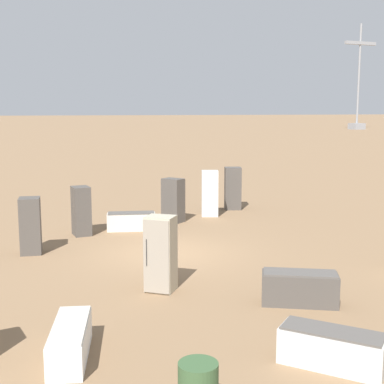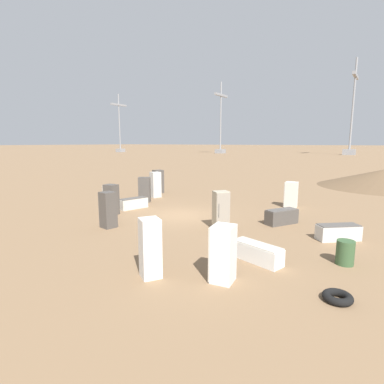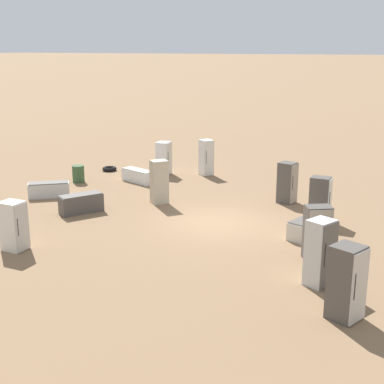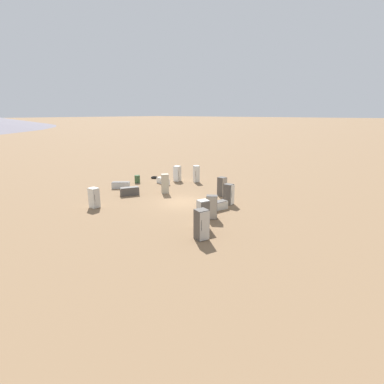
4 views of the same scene
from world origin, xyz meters
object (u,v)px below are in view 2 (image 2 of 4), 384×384
at_px(discarded_fridge_4, 150,248).
at_px(discarded_fridge_9, 338,232).
at_px(power_pylon_1, 351,126).
at_px(discarded_fridge_1, 257,252).
at_px(discarded_fridge_3, 111,200).
at_px(rusty_barrel, 345,252).
at_px(discarded_fridge_0, 221,211).
at_px(scrap_tire, 338,297).
at_px(discarded_fridge_8, 223,254).
at_px(discarded_fridge_10, 291,195).
at_px(discarded_fridge_11, 145,190).
at_px(discarded_fridge_12, 158,182).
at_px(power_pylon_3, 120,134).
at_px(discarded_fridge_5, 133,203).
at_px(power_pylon_2, 221,132).
at_px(discarded_fridge_2, 108,210).
at_px(discarded_fridge_7, 281,217).
at_px(discarded_fridge_6, 155,185).

relative_size(discarded_fridge_4, discarded_fridge_9, 1.04).
height_order(power_pylon_1, discarded_fridge_4, power_pylon_1).
xyz_separation_m(discarded_fridge_1, discarded_fridge_3, (1.98, 9.68, 0.56)).
bearing_deg(discarded_fridge_9, rusty_barrel, -28.30).
xyz_separation_m(discarded_fridge_4, rusty_barrel, (4.41, -4.96, -0.51)).
bearing_deg(discarded_fridge_0, discarded_fridge_1, 86.15).
height_order(power_pylon_1, rusty_barrel, power_pylon_1).
height_order(discarded_fridge_3, scrap_tire, discarded_fridge_3).
height_order(discarded_fridge_0, scrap_tire, discarded_fridge_0).
bearing_deg(discarded_fridge_8, rusty_barrel, -48.57).
relative_size(discarded_fridge_10, discarded_fridge_11, 0.94).
bearing_deg(discarded_fridge_12, power_pylon_3, 68.13).
height_order(discarded_fridge_5, rusty_barrel, rusty_barrel).
height_order(discarded_fridge_5, discarded_fridge_9, discarded_fridge_9).
height_order(discarded_fridge_11, discarded_fridge_12, discarded_fridge_12).
xyz_separation_m(power_pylon_1, discarded_fridge_8, (-106.89, -7.85, -8.85)).
height_order(discarded_fridge_1, discarded_fridge_11, discarded_fridge_11).
xyz_separation_m(power_pylon_2, discarded_fridge_11, (-88.20, -41.05, -7.37)).
distance_m(discarded_fridge_1, discarded_fridge_8, 2.14).
height_order(discarded_fridge_2, discarded_fridge_10, discarded_fridge_2).
relative_size(power_pylon_1, discarded_fridge_9, 17.43).
bearing_deg(discarded_fridge_10, discarded_fridge_7, -172.97).
bearing_deg(power_pylon_1, power_pylon_3, 103.94).
distance_m(discarded_fridge_6, discarded_fridge_11, 1.95).
bearing_deg(discarded_fridge_9, power_pylon_1, 145.65).
relative_size(discarded_fridge_3, discarded_fridge_12, 0.92).
bearing_deg(discarded_fridge_0, power_pylon_1, -137.70).
bearing_deg(discarded_fridge_4, power_pylon_3, 79.71).
height_order(power_pylon_2, discarded_fridge_7, power_pylon_2).
xyz_separation_m(discarded_fridge_1, discarded_fridge_8, (-2.04, 0.29, 0.55)).
bearing_deg(discarded_fridge_7, discarded_fridge_3, 50.32).
xyz_separation_m(discarded_fridge_7, rusty_barrel, (-3.96, -3.40, 0.04)).
height_order(discarded_fridge_8, discarded_fridge_12, discarded_fridge_12).
bearing_deg(power_pylon_1, discarded_fridge_8, -175.80).
relative_size(discarded_fridge_5, discarded_fridge_6, 0.98).
height_order(discarded_fridge_3, discarded_fridge_4, discarded_fridge_4).
xyz_separation_m(discarded_fridge_6, scrap_tire, (-9.10, -13.99, -0.86)).
bearing_deg(discarded_fridge_7, discarded_fridge_0, 81.37).
xyz_separation_m(discarded_fridge_7, scrap_tire, (-6.77, -3.57, -0.28)).
xyz_separation_m(power_pylon_2, discarded_fridge_9, (-89.86, -53.71, -7.92)).
xyz_separation_m(discarded_fridge_5, discarded_fridge_9, (0.32, -11.82, 0.00)).
height_order(power_pylon_1, discarded_fridge_0, power_pylon_1).
bearing_deg(discarded_fridge_12, discarded_fridge_9, -89.91).
xyz_separation_m(discarded_fridge_6, rusty_barrel, (-6.30, -13.82, -0.55)).
relative_size(power_pylon_2, discarded_fridge_3, 15.05).
bearing_deg(discarded_fridge_4, discarded_fridge_6, 72.22).
bearing_deg(discarded_fridge_12, scrap_tire, -105.58).
bearing_deg(discarded_fridge_3, scrap_tire, -107.70).
relative_size(power_pylon_3, discarded_fridge_10, 14.70).
bearing_deg(discarded_fridge_1, discarded_fridge_9, 169.98).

